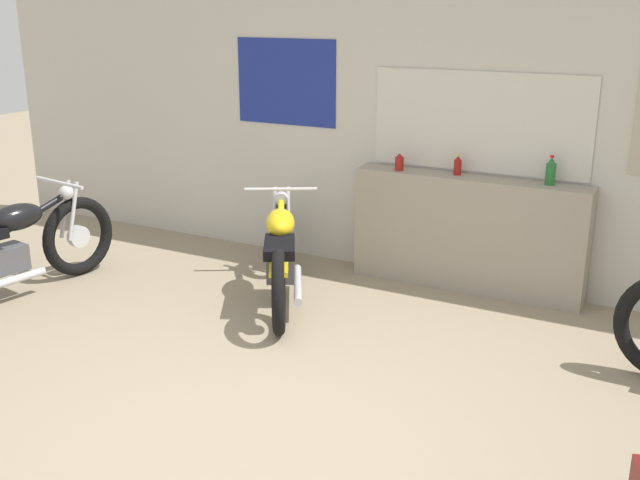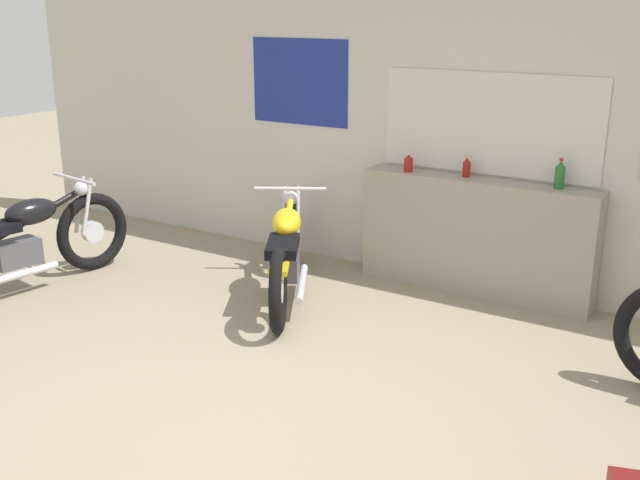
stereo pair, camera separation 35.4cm
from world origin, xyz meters
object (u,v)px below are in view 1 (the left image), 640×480
object	(u,v)px
bottle_center	(551,172)
motorcycle_yellow	(281,252)
bottle_leftmost	(399,162)
bottle_left_center	(458,166)
motorcycle_black	(9,248)

from	to	relation	value
bottle_center	motorcycle_yellow	bearing A→B (deg)	-153.37
bottle_leftmost	bottle_left_center	world-z (taller)	bottle_left_center
bottle_leftmost	motorcycle_yellow	distance (m)	1.29
bottle_center	motorcycle_yellow	size ratio (longest dim) A/B	0.13
motorcycle_black	motorcycle_yellow	distance (m)	2.25
bottle_leftmost	bottle_left_center	xyz separation A→B (m)	(0.50, 0.07, 0.01)
bottle_left_center	motorcycle_black	xyz separation A→B (m)	(-3.15, -2.01, -0.64)
bottle_leftmost	bottle_center	bearing A→B (deg)	3.07
bottle_leftmost	bottle_left_center	bearing A→B (deg)	8.23
bottle_leftmost	bottle_left_center	size ratio (longest dim) A/B	0.92
bottle_left_center	bottle_center	bearing A→B (deg)	-0.32
bottle_leftmost	motorcycle_black	size ratio (longest dim) A/B	0.08
motorcycle_black	motorcycle_yellow	bearing A→B (deg)	27.65
bottle_leftmost	motorcycle_black	bearing A→B (deg)	-143.86
bottle_center	motorcycle_black	distance (m)	4.45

